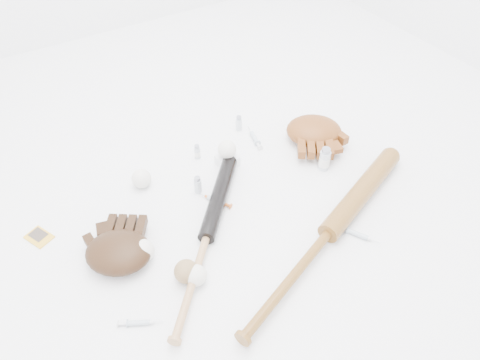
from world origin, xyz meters
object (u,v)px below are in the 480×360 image
bat_dark (207,237)px  glove_dark (119,252)px  bat_wood (329,232)px  pedestal (227,160)px

bat_dark → glove_dark: (-0.27, 0.08, 0.02)m
bat_wood → pedestal: bat_wood is taller
pedestal → bat_dark: bearing=-130.7°
pedestal → glove_dark: bearing=-157.6°
bat_wood → pedestal: bearing=79.9°
bat_dark → pedestal: size_ratio=10.88×
bat_wood → glove_dark: (-0.62, 0.28, 0.01)m
bat_wood → bat_dark: bearing=129.2°
bat_dark → glove_dark: size_ratio=3.16×
glove_dark → bat_dark: bearing=17.6°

